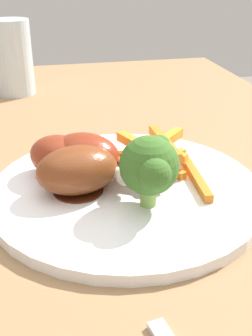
{
  "coord_description": "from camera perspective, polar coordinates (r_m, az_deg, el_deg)",
  "views": [
    {
      "loc": [
        0.44,
        -0.07,
        0.98
      ],
      "look_at": [
        0.06,
        0.02,
        0.78
      ],
      "focal_mm": 45.64,
      "sensor_mm": 36.0,
      "label": 1
    }
  ],
  "objects": [
    {
      "name": "chicken_drumstick_near",
      "position": [
        0.43,
        -6.02,
        -0.23
      ],
      "size": [
        0.07,
        0.14,
        0.05
      ],
      "color": "#50200F",
      "rests_on": "dinner_plate"
    },
    {
      "name": "broccoli_floret_front",
      "position": [
        0.4,
        3.18,
        0.2
      ],
      "size": [
        0.07,
        0.06,
        0.07
      ],
      "color": "#8EBB58",
      "rests_on": "dinner_plate"
    },
    {
      "name": "carrot_fries_pile",
      "position": [
        0.48,
        3.8,
        1.78
      ],
      "size": [
        0.13,
        0.12,
        0.04
      ],
      "color": "orange",
      "rests_on": "dinner_plate"
    },
    {
      "name": "chicken_drumstick_extra",
      "position": [
        0.46,
        -5.13,
        1.52
      ],
      "size": [
        0.09,
        0.13,
        0.05
      ],
      "color": "#5B1A0D",
      "rests_on": "dinner_plate"
    },
    {
      "name": "water_glass",
      "position": [
        0.81,
        -14.84,
        14.06
      ],
      "size": [
        0.07,
        0.07,
        0.13
      ],
      "primitive_type": "cylinder",
      "color": "silver",
      "rests_on": "dining_table"
    },
    {
      "name": "dining_table",
      "position": [
        0.57,
        -2.95,
        -11.15
      ],
      "size": [
        1.12,
        0.71,
        0.75
      ],
      "color": "#8E6B47",
      "rests_on": "ground_plane"
    },
    {
      "name": "dinner_plate",
      "position": [
        0.46,
        -0.0,
        -2.92
      ],
      "size": [
        0.29,
        0.29,
        0.01
      ],
      "primitive_type": "cylinder",
      "color": "white",
      "rests_on": "dining_table"
    },
    {
      "name": "chicken_drumstick_far",
      "position": [
        0.47,
        -8.3,
        1.34
      ],
      "size": [
        0.11,
        0.11,
        0.05
      ],
      "color": "#5C1B0F",
      "rests_on": "dinner_plate"
    }
  ]
}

